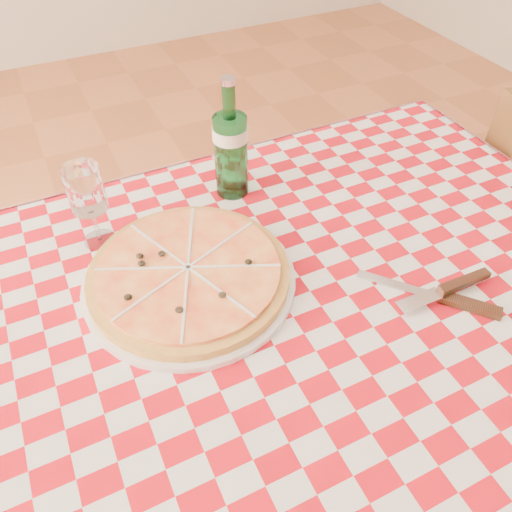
{
  "coord_description": "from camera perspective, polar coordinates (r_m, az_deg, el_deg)",
  "views": [
    {
      "loc": [
        -0.27,
        -0.46,
        1.39
      ],
      "look_at": [
        -0.02,
        0.06,
        0.82
      ],
      "focal_mm": 35.0,
      "sensor_mm": 36.0,
      "label": 1
    }
  ],
  "objects": [
    {
      "name": "water_bottle",
      "position": [
        0.97,
        -2.94,
        13.19
      ],
      "size": [
        0.09,
        0.09,
        0.24
      ],
      "primitive_type": null,
      "rotation": [
        0.0,
        0.0,
        0.43
      ],
      "color": "#175F27",
      "rests_on": "tablecloth"
    },
    {
      "name": "dining_table",
      "position": [
        0.9,
        2.83,
        -9.23
      ],
      "size": [
        1.2,
        0.8,
        0.75
      ],
      "color": "brown",
      "rests_on": "ground"
    },
    {
      "name": "cutlery",
      "position": [
        0.87,
        20.22,
        -4.0
      ],
      "size": [
        0.31,
        0.28,
        0.03
      ],
      "primitive_type": null,
      "rotation": [
        0.0,
        0.0,
        -0.37
      ],
      "color": "silver",
      "rests_on": "tablecloth"
    },
    {
      "name": "wine_glass",
      "position": [
        0.92,
        -18.43,
        5.37
      ],
      "size": [
        0.07,
        0.07,
        0.16
      ],
      "primitive_type": null,
      "rotation": [
        0.0,
        0.0,
        -0.07
      ],
      "color": "white",
      "rests_on": "tablecloth"
    },
    {
      "name": "pizza_plate",
      "position": [
        0.84,
        -7.69,
        -1.96
      ],
      "size": [
        0.47,
        0.47,
        0.05
      ],
      "primitive_type": null,
      "rotation": [
        0.0,
        0.0,
        -0.41
      ],
      "color": "#BD813F",
      "rests_on": "tablecloth"
    },
    {
      "name": "tablecloth",
      "position": [
        0.83,
        3.06,
        -5.38
      ],
      "size": [
        1.3,
        0.9,
        0.01
      ],
      "primitive_type": "cube",
      "color": "#AB0A15",
      "rests_on": "dining_table"
    }
  ]
}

